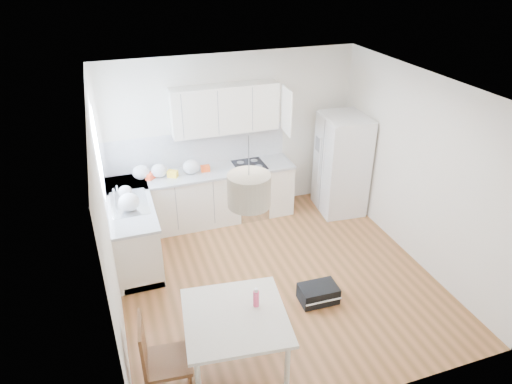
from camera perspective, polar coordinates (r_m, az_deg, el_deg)
The scene contains 29 objects.
floor at distance 6.54m, azimuth 2.55°, elevation -10.62°, with size 4.20×4.20×0.00m, color brown.
ceiling at distance 5.27m, azimuth 3.19°, elevation 12.82°, with size 4.20×4.20×0.00m, color white.
wall_back at distance 7.59m, azimuth -3.00°, elevation 7.03°, with size 4.20×4.20×0.00m, color silver.
wall_left at distance 5.46m, azimuth -18.19°, elevation -3.58°, with size 4.20×4.20×0.00m, color silver.
wall_right at distance 6.77m, azimuth 19.62°, elevation 2.59°, with size 4.20×4.20×0.00m, color silver.
window_glassblock at distance 6.32m, azimuth -19.12°, elevation 4.82°, with size 0.02×1.00×1.00m, color #BFE0F9.
cabinets_back at distance 7.59m, azimuth -6.55°, elevation -0.75°, with size 3.00×0.60×0.88m, color white.
cabinets_left at distance 6.96m, azimuth -15.10°, elevation -4.57°, with size 0.60×1.80×0.88m, color white.
counter_back at distance 7.37m, azimuth -6.74°, elevation 2.37°, with size 3.02×0.64×0.04m, color #B7BABD.
counter_left at distance 6.72m, azimuth -15.58°, elevation -1.28°, with size 0.64×1.82×0.04m, color #B7BABD.
backsplash_back at distance 7.51m, azimuth -7.38°, elevation 5.43°, with size 3.00×0.01×0.58m, color white.
backsplash_left at distance 6.58m, azimuth -18.46°, elevation 0.67°, with size 0.01×1.80×0.58m, color white.
upper_cabinets at distance 7.23m, azimuth -3.91°, elevation 10.32°, with size 1.70×0.32×0.75m, color white.
range_oven at distance 7.76m, azimuth -0.80°, elevation 0.18°, with size 0.50×0.61×0.88m, color silver, non-canonical shape.
sink at distance 6.67m, azimuth -15.56°, elevation -1.37°, with size 0.50×0.80×0.16m, color silver, non-canonical shape.
refrigerator at distance 7.89m, azimuth 10.70°, elevation 3.47°, with size 0.82×0.85×1.70m, color white, non-canonical shape.
dining_table at distance 4.85m, azimuth -2.59°, elevation -15.95°, with size 1.16×1.16×0.82m.
dining_chair at distance 4.87m, azimuth -10.89°, elevation -19.90°, with size 0.44×0.44×1.04m, color #4C2D16, non-canonical shape.
drink_bottle at distance 4.81m, azimuth 0.02°, elevation -13.01°, with size 0.06×0.06×0.22m, color #E13E67.
gym_bag at distance 6.15m, azimuth 7.79°, elevation -12.45°, with size 0.49×0.32×0.23m, color black.
pendant_lamp at distance 4.10m, azimuth -0.87°, elevation 0.23°, with size 0.39×0.39×0.31m, color beige.
grocery_bag_a at distance 7.26m, azimuth -14.19°, elevation 2.40°, with size 0.26×0.22×0.23m, color white.
grocery_bag_b at distance 7.26m, azimuth -12.02°, elevation 2.64°, with size 0.25×0.21×0.22m, color white.
grocery_bag_c at distance 7.28m, azimuth -8.10°, elevation 3.14°, with size 0.26×0.22×0.24m, color white.
grocery_bag_d at distance 6.80m, azimuth -16.03°, elevation 0.05°, with size 0.20×0.17×0.18m, color white.
grocery_bag_e at distance 6.43m, azimuth -15.60°, elevation -1.23°, with size 0.28×0.24×0.26m, color white.
snack_orange at distance 7.36m, azimuth -6.36°, elevation 2.94°, with size 0.14×0.09×0.10m, color #EB4714.
snack_yellow at distance 7.25m, azimuth -10.38°, elevation 2.25°, with size 0.16×0.10×0.11m, color yellow.
snack_red at distance 7.25m, azimuth -13.06°, elevation 1.95°, with size 0.14×0.09×0.10m, color red.
Camera 1 is at (-1.91, -4.71, 4.11)m, focal length 32.00 mm.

